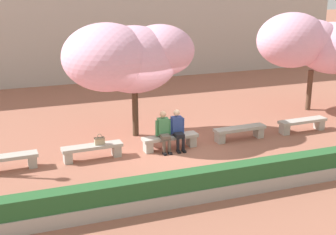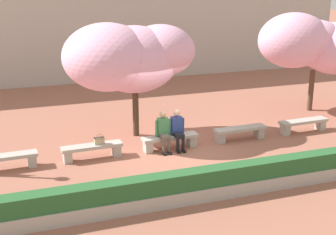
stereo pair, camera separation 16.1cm
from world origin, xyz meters
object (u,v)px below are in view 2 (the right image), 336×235
object	(u,v)px
stone_bench_west_end	(5,160)
stone_bench_east_end	(303,124)
stone_bench_center	(170,140)
stone_bench_near_west	(92,149)
handbag	(99,140)
cherry_tree_secondary	(315,44)
person_seated_right	(177,128)
person_seated_left	(164,130)
cherry_tree_main	(128,57)
stone_bench_near_east	(240,131)

from	to	relation	value
stone_bench_west_end	stone_bench_east_end	bearing A→B (deg)	0.00
stone_bench_center	stone_bench_east_end	bearing A→B (deg)	0.00
stone_bench_near_west	handbag	distance (m)	0.36
stone_bench_center	cherry_tree_secondary	bearing A→B (deg)	18.50
stone_bench_west_end	person_seated_right	distance (m)	5.29
stone_bench_west_end	handbag	distance (m)	2.76
stone_bench_east_end	cherry_tree_secondary	distance (m)	3.91
stone_bench_near_west	person_seated_left	distance (m)	2.32
stone_bench_center	stone_bench_near_west	bearing A→B (deg)	180.00
person_seated_right	stone_bench_east_end	bearing A→B (deg)	0.64
person_seated_left	person_seated_right	world-z (taller)	same
person_seated_left	cherry_tree_main	size ratio (longest dim) A/B	0.29
person_seated_right	cherry_tree_secondary	world-z (taller)	cherry_tree_secondary
stone_bench_near_west	stone_bench_west_end	bearing A→B (deg)	180.00
stone_bench_near_east	person_seated_right	size ratio (longest dim) A/B	1.44
stone_bench_west_end	stone_bench_east_end	world-z (taller)	same
handbag	cherry_tree_secondary	distance (m)	9.83
person_seated_left	cherry_tree_secondary	distance (m)	7.90
stone_bench_west_end	handbag	xyz separation A→B (m)	(2.75, -0.02, 0.27)
person_seated_right	stone_bench_near_west	bearing A→B (deg)	178.89
stone_bench_near_east	cherry_tree_main	world-z (taller)	cherry_tree_main
cherry_tree_main	handbag	bearing A→B (deg)	-130.40
stone_bench_near_west	stone_bench_east_end	bearing A→B (deg)	0.00
stone_bench_near_west	cherry_tree_main	size ratio (longest dim) A/B	0.41
person_seated_left	cherry_tree_secondary	world-z (taller)	cherry_tree_secondary
cherry_tree_secondary	stone_bench_east_end	bearing A→B (deg)	-129.99
stone_bench_near_east	cherry_tree_secondary	distance (m)	5.61
stone_bench_near_west	cherry_tree_main	xyz separation A→B (m)	(1.64, 1.65, 2.48)
stone_bench_near_east	person_seated_right	world-z (taller)	person_seated_right
stone_bench_near_east	handbag	world-z (taller)	handbag
stone_bench_west_end	person_seated_right	size ratio (longest dim) A/B	1.44
stone_bench_west_end	handbag	size ratio (longest dim) A/B	5.47
stone_bench_near_west	stone_bench_east_end	distance (m)	7.56
stone_bench_near_east	cherry_tree_secondary	xyz separation A→B (m)	(4.49, 2.34, 2.43)
stone_bench_near_west	stone_bench_center	world-z (taller)	same
stone_bench_west_end	stone_bench_near_west	xyz separation A→B (m)	(2.52, 0.00, 0.00)
stone_bench_near_west	stone_bench_center	bearing A→B (deg)	0.00
stone_bench_near_east	person_seated_left	bearing A→B (deg)	-178.89
stone_bench_center	stone_bench_east_end	size ratio (longest dim) A/B	1.00
person_seated_left	stone_bench_west_end	bearing A→B (deg)	179.36
stone_bench_near_west	handbag	xyz separation A→B (m)	(0.23, -0.02, 0.27)
stone_bench_center	cherry_tree_main	world-z (taller)	cherry_tree_main
stone_bench_east_end	handbag	world-z (taller)	handbag
stone_bench_near_west	stone_bench_near_east	size ratio (longest dim) A/B	1.00
stone_bench_west_end	cherry_tree_secondary	size ratio (longest dim) A/B	0.40
stone_bench_near_east	cherry_tree_main	size ratio (longest dim) A/B	0.41
cherry_tree_main	stone_bench_west_end	bearing A→B (deg)	-158.44
stone_bench_west_end	stone_bench_near_east	distance (m)	7.56
stone_bench_near_east	stone_bench_east_end	distance (m)	2.52
stone_bench_east_end	person_seated_right	xyz separation A→B (m)	(-4.81, -0.05, 0.39)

